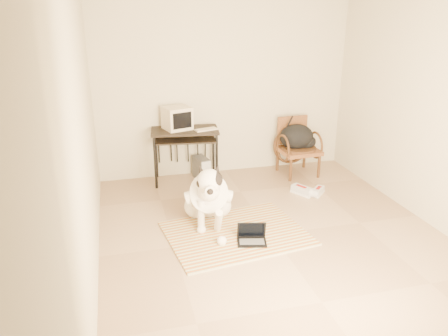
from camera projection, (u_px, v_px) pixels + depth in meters
name	position (u px, v px, depth m)	size (l,w,h in m)	color
floor	(272.00, 234.00, 5.21)	(4.50, 4.50, 0.00)	#997B5E
wall_back	(225.00, 89.00, 6.79)	(4.50, 4.50, 0.00)	beige
wall_front	(407.00, 214.00, 2.70)	(4.50, 4.50, 0.00)	beige
wall_left	(85.00, 138.00, 4.28)	(4.50, 4.50, 0.00)	beige
wall_right	(434.00, 114.00, 5.21)	(4.50, 4.50, 0.00)	beige
rug	(236.00, 233.00, 5.22)	(1.75, 1.43, 0.02)	#B85418
dog	(208.00, 197.00, 5.35)	(0.61, 1.27, 0.91)	white
laptop	(252.00, 237.00, 5.01)	(0.37, 0.31, 0.23)	black
computer_desk	(185.00, 137.00, 6.55)	(1.06, 0.67, 0.83)	black
crt_monitor	(177.00, 118.00, 6.49)	(0.46, 0.45, 0.33)	beige
desk_keyboard	(206.00, 129.00, 6.48)	(0.34, 0.12, 0.02)	beige
pc_tower	(202.00, 168.00, 6.82)	(0.23, 0.41, 0.36)	#505052
rattan_chair	(297.00, 146.00, 6.99)	(0.62, 0.60, 0.90)	brown
backpack	(298.00, 138.00, 6.93)	(0.59, 0.45, 0.40)	black
sneaker_left	(302.00, 191.00, 6.32)	(0.28, 0.36, 0.12)	silver
sneaker_right	(318.00, 192.00, 6.31)	(0.28, 0.28, 0.10)	silver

